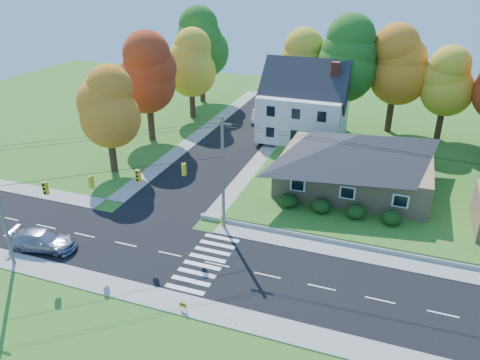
{
  "coord_description": "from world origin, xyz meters",
  "views": [
    {
      "loc": [
        11.59,
        -26.82,
        21.18
      ],
      "look_at": [
        -1.04,
        8.0,
        3.33
      ],
      "focal_mm": 35.0,
      "sensor_mm": 36.0,
      "label": 1
    }
  ],
  "objects_px": {
    "ranch_house": "(356,161)",
    "fire_hydrant": "(222,221)",
    "silver_sedan": "(43,240)",
    "white_car": "(258,116)"
  },
  "relations": [
    {
      "from": "ranch_house",
      "to": "fire_hydrant",
      "type": "relative_size",
      "value": 17.95
    },
    {
      "from": "white_car",
      "to": "silver_sedan",
      "type": "bearing_deg",
      "value": -111.59
    },
    {
      "from": "silver_sedan",
      "to": "fire_hydrant",
      "type": "distance_m",
      "value": 14.62
    },
    {
      "from": "white_car",
      "to": "fire_hydrant",
      "type": "xyz_separation_m",
      "value": [
        5.83,
        -27.95,
        -0.35
      ]
    },
    {
      "from": "white_car",
      "to": "fire_hydrant",
      "type": "distance_m",
      "value": 28.56
    },
    {
      "from": "ranch_house",
      "to": "silver_sedan",
      "type": "distance_m",
      "value": 28.86
    },
    {
      "from": "ranch_house",
      "to": "silver_sedan",
      "type": "bearing_deg",
      "value": -139.3
    },
    {
      "from": "silver_sedan",
      "to": "fire_hydrant",
      "type": "bearing_deg",
      "value": -64.39
    },
    {
      "from": "silver_sedan",
      "to": "fire_hydrant",
      "type": "xyz_separation_m",
      "value": [
        12.01,
        8.34,
        -0.41
      ]
    },
    {
      "from": "silver_sedan",
      "to": "white_car",
      "type": "xyz_separation_m",
      "value": [
        6.17,
        36.29,
        -0.06
      ]
    }
  ]
}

